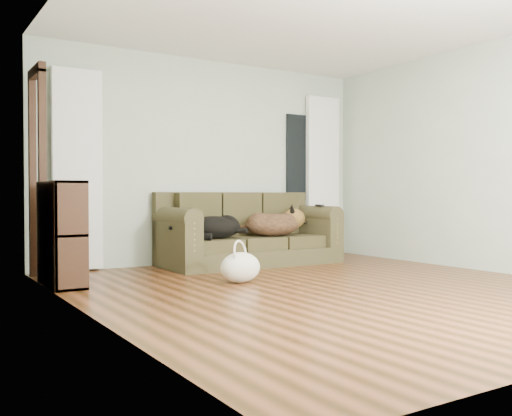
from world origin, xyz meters
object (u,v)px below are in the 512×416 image
sofa (251,228)px  tote_bag (240,266)px  dog_black_lab (211,228)px  bookshelf (62,233)px  dog_shepherd (274,225)px

sofa → tote_bag: bearing=-125.3°
dog_black_lab → tote_bag: bearing=-83.3°
tote_bag → bookshelf: size_ratio=0.41×
sofa → dog_black_lab: sofa is taller
dog_black_lab → bookshelf: (-1.80, -0.39, 0.02)m
sofa → bookshelf: bookshelf is taller
dog_shepherd → tote_bag: 1.63m
bookshelf → tote_bag: bearing=-19.8°
dog_shepherd → bookshelf: 2.71m
dog_black_lab → dog_shepherd: (0.89, -0.02, 0.01)m
dog_black_lab → dog_shepherd: size_ratio=0.91×
sofa → dog_shepherd: bearing=-20.8°
dog_black_lab → bookshelf: size_ratio=0.66×
dog_shepherd → tote_bag: bearing=57.3°
sofa → tote_bag: (-0.86, -1.22, -0.29)m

